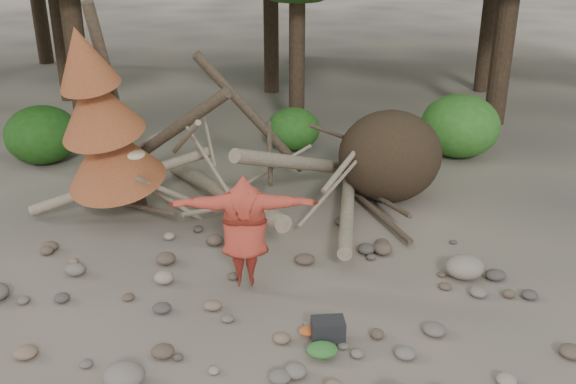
{
  "coord_description": "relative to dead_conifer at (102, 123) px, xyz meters",
  "views": [
    {
      "loc": [
        -0.41,
        -8.37,
        5.54
      ],
      "look_at": [
        0.24,
        1.5,
        1.4
      ],
      "focal_mm": 40.0,
      "sensor_mm": 36.0,
      "label": 1
    }
  ],
  "objects": [
    {
      "name": "bush_right",
      "position": [
        8.12,
        3.63,
        -1.31
      ],
      "size": [
        2.0,
        2.0,
        1.6
      ],
      "primitive_type": "ellipsoid",
      "color": "#337524",
      "rests_on": "ground"
    },
    {
      "name": "cloth_orange",
      "position": [
        3.52,
        -4.0,
        -2.06
      ],
      "size": [
        0.29,
        0.24,
        0.11
      ],
      "primitive_type": "ellipsoid",
      "color": "#B34A1E",
      "rests_on": "ground"
    },
    {
      "name": "bush_left",
      "position": [
        -2.38,
        3.83,
        -1.39
      ],
      "size": [
        1.8,
        1.8,
        1.44
      ],
      "primitive_type": "ellipsoid",
      "color": "#1E4E14",
      "rests_on": "ground"
    },
    {
      "name": "bush_mid",
      "position": [
        3.92,
        4.43,
        -1.55
      ],
      "size": [
        1.4,
        1.4,
        1.12
      ],
      "primitive_type": "ellipsoid",
      "color": "#28631C",
      "rests_on": "ground"
    },
    {
      "name": "cloth_green",
      "position": [
        3.66,
        -4.5,
        -2.03
      ],
      "size": [
        0.44,
        0.36,
        0.16
      ],
      "primitive_type": "ellipsoid",
      "color": "#2C6528",
      "rests_on": "ground"
    },
    {
      "name": "backpack",
      "position": [
        3.78,
        -4.14,
        -1.95
      ],
      "size": [
        0.48,
        0.32,
        0.31
      ],
      "primitive_type": "cube",
      "rotation": [
        0.0,
        0.0,
        0.03
      ],
      "color": "black",
      "rests_on": "ground"
    },
    {
      "name": "frisbee_thrower",
      "position": [
        2.62,
        -2.54,
        -1.08
      ],
      "size": [
        3.0,
        0.84,
        2.21
      ],
      "color": "#A63425",
      "rests_on": "ground"
    },
    {
      "name": "boulder_mid_right",
      "position": [
        6.31,
        -2.47,
        -1.92
      ],
      "size": [
        0.65,
        0.59,
        0.39
      ],
      "primitive_type": "ellipsoid",
      "color": "gray",
      "rests_on": "ground"
    },
    {
      "name": "boulder_front_left",
      "position": [
        1.03,
        -4.91,
        -1.95
      ],
      "size": [
        0.53,
        0.48,
        0.32
      ],
      "primitive_type": "ellipsoid",
      "color": "slate",
      "rests_on": "ground"
    },
    {
      "name": "ground",
      "position": [
        3.12,
        -3.37,
        -2.11
      ],
      "size": [
        120.0,
        120.0,
        0.0
      ],
      "primitive_type": "plane",
      "color": "#514C44",
      "rests_on": "ground"
    },
    {
      "name": "deadfall_pile",
      "position": [
        5.13,
        0.87,
        -1.16
      ],
      "size": [
        8.55,
        5.24,
        3.3
      ],
      "color": "#332619",
      "rests_on": "ground"
    },
    {
      "name": "dead_conifer",
      "position": [
        0.0,
        0.0,
        0.0
      ],
      "size": [
        2.06,
        2.16,
        4.35
      ],
      "color": "#4C3F30",
      "rests_on": "ground"
    }
  ]
}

